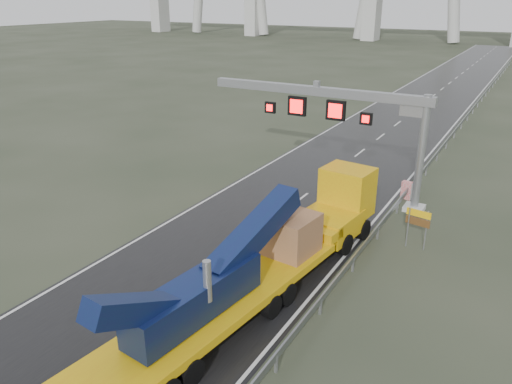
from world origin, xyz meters
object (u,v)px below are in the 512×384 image
Objects in this scene: exit_sign_pair at (418,221)px; striped_barrier at (407,190)px; sign_gantry at (347,113)px; heavy_haul_truck at (274,251)px.

striped_barrier is at bearing 116.99° from exit_sign_pair.
sign_gantry reaches higher than exit_sign_pair.
heavy_haul_truck is at bearing -88.68° from striped_barrier.
heavy_haul_truck is at bearing -83.95° from sign_gantry.
heavy_haul_truck is (1.27, -12.00, -3.83)m from sign_gantry.
heavy_haul_truck is 8.90× the size of exit_sign_pair.
striped_barrier is (3.90, 1.68, -5.02)m from sign_gantry.
exit_sign_pair reaches higher than striped_barrier.
exit_sign_pair is (4.75, 6.96, -0.23)m from heavy_haul_truck.
heavy_haul_truck is 8.43m from exit_sign_pair.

